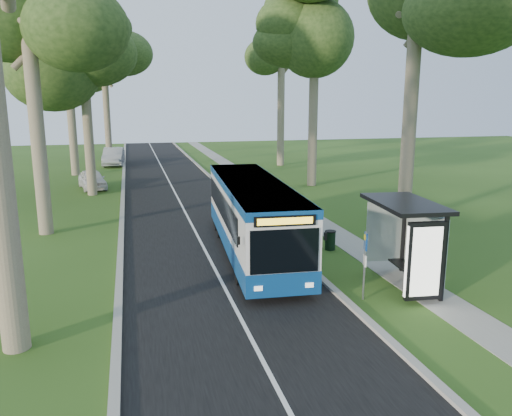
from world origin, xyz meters
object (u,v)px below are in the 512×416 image
Objects in this scene: bus at (252,216)px; car_silver at (114,157)px; bus_shelter at (416,230)px; bus_stop_sign at (365,257)px; litter_bin at (330,240)px; car_white at (92,179)px.

car_silver is (-6.36, 31.47, -0.71)m from bus.
car_silver is (-10.54, 36.94, -1.26)m from bus_shelter.
litter_bin is (1.08, 5.37, -1.00)m from bus_stop_sign.
bus_stop_sign is at bearing -80.29° from car_white.
bus is at bearing -79.98° from car_white.
car_silver is (-8.61, 37.22, -0.56)m from bus_stop_sign.
bus_shelter is at bearing -48.62° from bus.
bus reaches higher than car_silver.
litter_bin is 0.21× the size of car_white.
bus_shelter is at bearing -76.17° from car_white.
litter_bin is 33.29m from car_silver.
litter_bin is 21.37m from car_white.
bus_stop_sign is 38.21m from car_silver.
litter_bin is at bearing -72.09° from car_white.
bus_shelter is 26.29m from car_white.
bus_stop_sign is 0.43× the size of car_silver.
bus_shelter reaches higher than car_silver.
bus reaches higher than car_white.
car_silver reaches higher than car_white.
litter_bin is at bearing -2.40° from bus.
bus_shelter is 0.91× the size of car_white.
car_white is at bearing 125.85° from bus_stop_sign.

